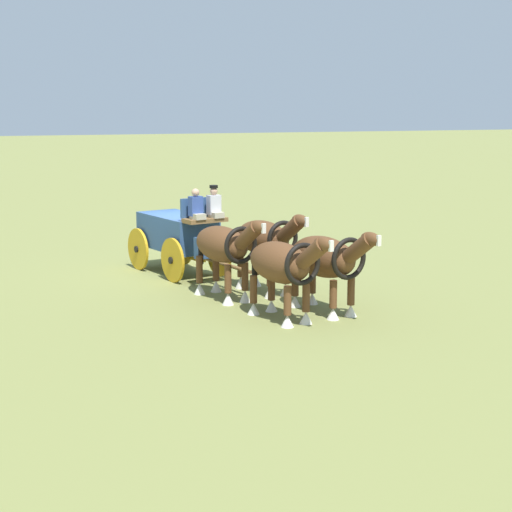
{
  "coord_description": "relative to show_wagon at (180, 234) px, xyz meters",
  "views": [
    {
      "loc": [
        24.22,
        -6.19,
        5.08
      ],
      "look_at": [
        4.32,
        0.95,
        1.2
      ],
      "focal_mm": 59.02,
      "sensor_mm": 36.0,
      "label": 1
    }
  ],
  "objects": [
    {
      "name": "ground_plane",
      "position": [
        -0.17,
        -0.04,
        -1.21
      ],
      "size": [
        220.0,
        220.0,
        0.0
      ],
      "primitive_type": "plane",
      "color": "olive"
    },
    {
      "name": "draft_horse_lead_near",
      "position": [
        5.81,
        2.13,
        0.12
      ],
      "size": [
        3.15,
        1.49,
        2.2
      ],
      "color": "brown",
      "rests_on": "ground"
    },
    {
      "name": "draft_horse_rear_off",
      "position": [
        3.61,
        0.23,
        0.17
      ],
      "size": [
        3.05,
        1.41,
        2.26
      ],
      "color": "brown",
      "rests_on": "ground"
    },
    {
      "name": "show_wagon",
      "position": [
        0.0,
        0.0,
        0.0
      ],
      "size": [
        5.78,
        2.43,
        2.77
      ],
      "color": "#2D4C7A",
      "rests_on": "ground"
    },
    {
      "name": "draft_horse_rear_near",
      "position": [
        3.29,
        1.5,
        0.21
      ],
      "size": [
        3.03,
        1.4,
        2.31
      ],
      "color": "brown",
      "rests_on": "ground"
    },
    {
      "name": "draft_horse_lead_off",
      "position": [
        6.13,
        0.87,
        0.12
      ],
      "size": [
        3.0,
        1.43,
        2.19
      ],
      "color": "brown",
      "rests_on": "ground"
    }
  ]
}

